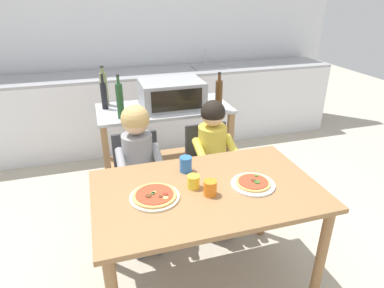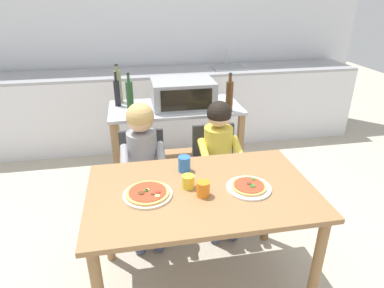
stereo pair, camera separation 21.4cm
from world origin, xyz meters
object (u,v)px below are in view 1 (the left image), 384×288
object	(u,v)px
kitchen_island_cart	(165,136)
bottle_tall_green_wine	(120,101)
dining_table	(207,203)
child_in_yellow_shirt	(215,152)
bottle_slim_sauce	(104,95)
pizza_plate_white	(253,184)
dining_chair_left	(139,178)
bottle_squat_spirits	(219,95)
drinking_cup_orange	(210,188)
child_in_grey_shirt	(139,160)
toaster_oven	(171,94)
drinking_cup_blue	(186,164)
dining_chair_right	(209,166)
bottle_brown_beer	(104,88)
pizza_plate_cream	(155,196)
drinking_cup_yellow	(193,182)

from	to	relation	value
kitchen_island_cart	bottle_tall_green_wine	xyz separation A→B (m)	(-0.39, -0.17, 0.43)
dining_table	child_in_yellow_shirt	bearing A→B (deg)	65.47
bottle_slim_sauce	pizza_plate_white	size ratio (longest dim) A/B	1.18
dining_table	dining_chair_left	size ratio (longest dim) A/B	1.62
bottle_squat_spirits	dining_table	world-z (taller)	bottle_squat_spirits
drinking_cup_orange	child_in_grey_shirt	bearing A→B (deg)	115.23
bottle_tall_green_wine	dining_chair_left	bearing A→B (deg)	-79.77
pizza_plate_white	child_in_grey_shirt	bearing A→B (deg)	132.60
toaster_oven	drinking_cup_blue	world-z (taller)	toaster_oven
dining_chair_right	drinking_cup_blue	size ratio (longest dim) A/B	8.19
toaster_oven	bottle_brown_beer	size ratio (longest dim) A/B	1.55
dining_chair_right	pizza_plate_cream	world-z (taller)	dining_chair_right
bottle_slim_sauce	child_in_grey_shirt	size ratio (longest dim) A/B	0.29
child_in_yellow_shirt	drinking_cup_yellow	world-z (taller)	child_in_yellow_shirt
toaster_oven	drinking_cup_yellow	xyz separation A→B (m)	(-0.16, -1.18, -0.18)
toaster_oven	pizza_plate_cream	distance (m)	1.30
dining_chair_left	bottle_squat_spirits	bearing A→B (deg)	21.74
dining_chair_right	drinking_cup_blue	xyz separation A→B (m)	(-0.33, -0.48, 0.32)
bottle_tall_green_wine	bottle_slim_sauce	world-z (taller)	bottle_tall_green_wine
dining_chair_right	child_in_grey_shirt	world-z (taller)	child_in_grey_shirt
bottle_brown_beer	drinking_cup_yellow	xyz separation A→B (m)	(0.40, -1.40, -0.21)
bottle_tall_green_wine	bottle_squat_spirits	xyz separation A→B (m)	(0.82, -0.04, -0.01)
kitchen_island_cart	pizza_plate_white	distance (m)	1.30
kitchen_island_cart	bottle_squat_spirits	bearing A→B (deg)	-25.60
pizza_plate_cream	drinking_cup_yellow	bearing A→B (deg)	10.17
drinking_cup_orange	dining_table	bearing A→B (deg)	85.58
bottle_slim_sauce	pizza_plate_white	world-z (taller)	bottle_slim_sauce
child_in_yellow_shirt	pizza_plate_white	world-z (taller)	child_in_yellow_shirt
bottle_slim_sauce	dining_table	xyz separation A→B (m)	(0.48, -1.32, -0.33)
bottle_squat_spirits	pizza_plate_white	distance (m)	1.09
child_in_grey_shirt	drinking_cup_blue	world-z (taller)	child_in_grey_shirt
bottle_brown_beer	bottle_squat_spirits	bearing A→B (deg)	-24.92
drinking_cup_yellow	pizza_plate_cream	bearing A→B (deg)	-169.83
bottle_tall_green_wine	dining_chair_right	xyz separation A→B (m)	(0.64, -0.33, -0.52)
kitchen_island_cart	bottle_slim_sauce	bearing A→B (deg)	167.73
child_in_grey_shirt	child_in_yellow_shirt	xyz separation A→B (m)	(0.58, 0.01, -0.03)
bottle_brown_beer	drinking_cup_orange	size ratio (longest dim) A/B	3.95
pizza_plate_cream	drinking_cup_blue	bearing A→B (deg)	44.01
pizza_plate_white	drinking_cup_blue	distance (m)	0.44
dining_chair_right	bottle_brown_beer	bearing A→B (deg)	135.89
kitchen_island_cart	bottle_slim_sauce	xyz separation A→B (m)	(-0.50, 0.11, 0.40)
bottle_brown_beer	pizza_plate_cream	world-z (taller)	bottle_brown_beer
dining_chair_right	drinking_cup_yellow	world-z (taller)	drinking_cup_yellow
pizza_plate_white	drinking_cup_orange	size ratio (longest dim) A/B	2.96
bottle_brown_beer	dining_chair_right	distance (m)	1.16
toaster_oven	dining_chair_right	world-z (taller)	toaster_oven
pizza_plate_white	drinking_cup_yellow	xyz separation A→B (m)	(-0.34, 0.08, 0.03)
toaster_oven	dining_table	xyz separation A→B (m)	(-0.09, -1.21, -0.33)
drinking_cup_orange	dining_chair_right	bearing A→B (deg)	70.53
kitchen_island_cart	child_in_yellow_shirt	xyz separation A→B (m)	(0.25, -0.62, 0.09)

